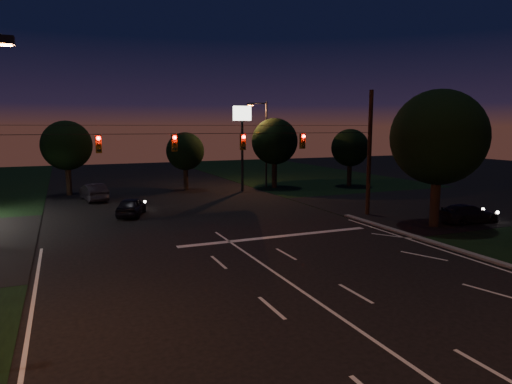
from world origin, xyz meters
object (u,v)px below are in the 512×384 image
utility_pole_right (367,215)px  tree_right_near (437,138)px  car_oncoming_a (131,206)px  car_oncoming_b (94,192)px  car_cross (468,214)px

utility_pole_right → tree_right_near: (1.53, -4.83, 5.68)m
utility_pole_right → car_oncoming_a: size_ratio=2.25×
car_oncoming_b → tree_right_near: bearing=126.1°
utility_pole_right → car_cross: size_ratio=2.06×
tree_right_near → car_oncoming_b: (-19.60, 19.50, -4.93)m
car_oncoming_a → car_cross: 23.40m
car_cross → car_oncoming_b: bearing=51.4°
car_cross → tree_right_near: bearing=89.3°
car_oncoming_b → car_cross: size_ratio=1.04×
utility_pole_right → car_oncoming_b: utility_pole_right is taller
car_cross → car_oncoming_a: bearing=63.4°
utility_pole_right → car_oncoming_b: (-18.08, 14.67, 0.75)m
utility_pole_right → tree_right_near: 7.61m
utility_pole_right → car_oncoming_a: (-16.02, 6.40, 0.68)m
car_oncoming_a → tree_right_near: bearing=167.4°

